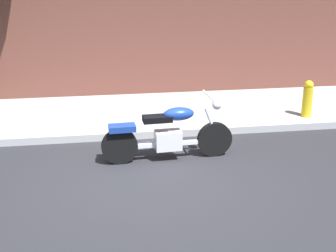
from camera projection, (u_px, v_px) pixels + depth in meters
ground_plane at (149, 178)px, 7.42m from camera, size 60.00×60.00×0.00m
sidewalk at (133, 114)px, 10.24m from camera, size 20.98×2.71×0.14m
motorcycle at (168, 134)px, 7.96m from camera, size 2.24×0.70×1.10m
fire_hydrant at (307, 102)px, 9.77m from camera, size 0.20×0.20×0.91m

